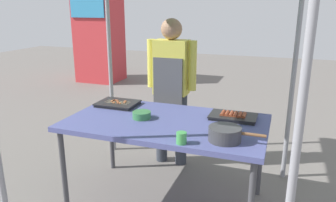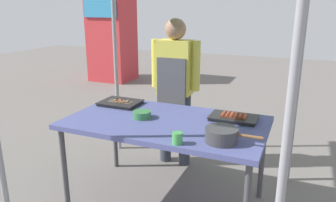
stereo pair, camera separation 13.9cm
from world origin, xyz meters
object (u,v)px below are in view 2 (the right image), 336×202
stall_table (166,126)px  neighbor_stall_left (112,36)px  tray_meat_skewers (120,103)px  condiment_bowl (142,115)px  vendor_woman (175,82)px  cooking_wok (222,135)px  tray_grilled_sausages (234,117)px  drink_cup_near_edge (177,138)px

stall_table → neighbor_stall_left: neighbor_stall_left is taller
tray_meat_skewers → neighbor_stall_left: size_ratio=0.18×
tray_meat_skewers → condiment_bowl: condiment_bowl is taller
vendor_woman → tray_meat_skewers: bearing=53.8°
stall_table → cooking_wok: cooking_wok is taller
tray_meat_skewers → condiment_bowl: size_ratio=2.40×
stall_table → tray_grilled_sausages: (0.50, 0.23, 0.07)m
cooking_wok → vendor_woman: size_ratio=0.25×
stall_table → tray_grilled_sausages: 0.56m
tray_grilled_sausages → cooking_wok: 0.48m
tray_grilled_sausages → neighbor_stall_left: (-3.56, 3.81, 0.23)m
tray_grilled_sausages → neighbor_stall_left: bearing=133.0°
stall_table → cooking_wok: 0.59m
drink_cup_near_edge → neighbor_stall_left: neighbor_stall_left is taller
tray_grilled_sausages → drink_cup_near_edge: size_ratio=4.71×
tray_grilled_sausages → condiment_bowl: size_ratio=2.51×
condiment_bowl → drink_cup_near_edge: (0.46, -0.38, 0.01)m
cooking_wok → condiment_bowl: bearing=162.5°
cooking_wok → drink_cup_near_edge: cooking_wok is taller
cooking_wok → condiment_bowl: (-0.73, 0.23, -0.02)m
tray_grilled_sausages → cooking_wok: size_ratio=0.98×
stall_table → vendor_woman: (-0.21, 0.73, 0.20)m
tray_grilled_sausages → condiment_bowl: condiment_bowl is taller
drink_cup_near_edge → vendor_woman: (-0.47, 1.12, 0.11)m
condiment_bowl → neighbor_stall_left: 4.97m
stall_table → neighbor_stall_left: 5.08m
tray_meat_skewers → drink_cup_near_edge: (0.82, -0.64, 0.02)m
cooking_wok → neighbor_stall_left: 5.59m
tray_meat_skewers → drink_cup_near_edge: drink_cup_near_edge is taller
cooking_wok → neighbor_stall_left: size_ratio=0.19×
tray_grilled_sausages → condiment_bowl: 0.75m
stall_table → drink_cup_near_edge: drink_cup_near_edge is taller
stall_table → tray_grilled_sausages: tray_grilled_sausages is taller
vendor_woman → drink_cup_near_edge: bearing=112.5°
tray_meat_skewers → cooking_wok: 1.19m
stall_table → vendor_woman: size_ratio=1.05×
tray_meat_skewers → tray_grilled_sausages: bearing=-0.5°
tray_meat_skewers → condiment_bowl: 0.44m
vendor_woman → neighbor_stall_left: size_ratio=0.77×
stall_table → condiment_bowl: (-0.21, -0.02, 0.08)m
tray_meat_skewers → neighbor_stall_left: 4.55m
stall_table → tray_meat_skewers: 0.62m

